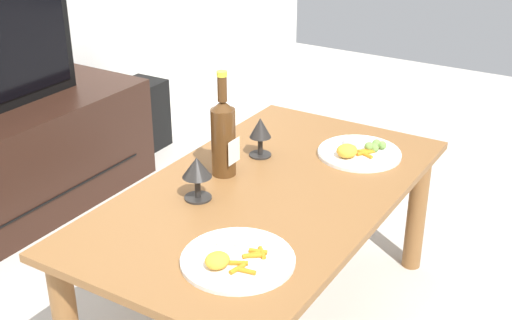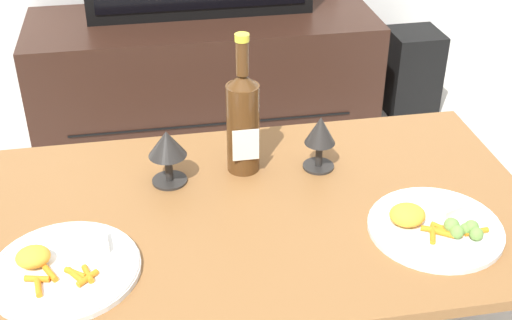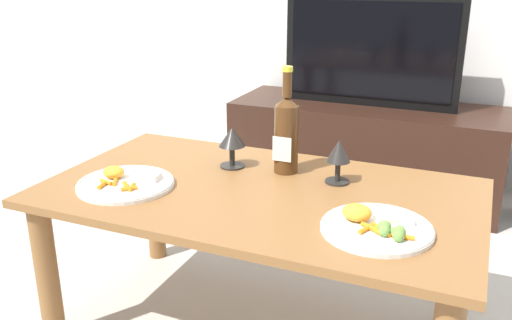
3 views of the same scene
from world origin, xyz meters
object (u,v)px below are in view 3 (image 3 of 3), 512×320
(wine_bottle, at_px, (286,131))
(goblet_left, at_px, (232,140))
(tv_stand, at_px, (364,150))
(dinner_plate_right, at_px, (376,226))
(tv_screen, at_px, (371,50))
(goblet_right, at_px, (339,154))
(dinner_plate_left, at_px, (125,183))
(dining_table, at_px, (259,215))

(wine_bottle, bearing_deg, goblet_left, -171.49)
(tv_stand, height_order, dinner_plate_right, dinner_plate_right)
(tv_screen, distance_m, dinner_plate_right, 1.51)
(goblet_right, bearing_deg, dinner_plate_left, -154.15)
(goblet_left, bearing_deg, wine_bottle, 8.51)
(tv_screen, height_order, wine_bottle, tv_screen)
(wine_bottle, distance_m, dinner_plate_left, 0.53)
(wine_bottle, relative_size, dinner_plate_left, 1.17)
(tv_stand, relative_size, goblet_right, 9.80)
(tv_screen, distance_m, goblet_left, 1.20)
(tv_stand, bearing_deg, dinner_plate_right, -76.91)
(tv_stand, relative_size, wine_bottle, 3.92)
(dining_table, distance_m, tv_stand, 1.33)
(dining_table, distance_m, wine_bottle, 0.28)
(dinner_plate_left, bearing_deg, dinner_plate_right, -0.14)
(tv_stand, xyz_separation_m, dinner_plate_left, (-0.43, -1.46, 0.28))
(tv_stand, distance_m, wine_bottle, 1.21)
(dinner_plate_left, bearing_deg, tv_stand, 73.55)
(tv_stand, xyz_separation_m, wine_bottle, (-0.02, -1.14, 0.41))
(tv_screen, relative_size, goblet_left, 6.39)
(dining_table, height_order, goblet_left, goblet_left)
(dining_table, height_order, tv_stand, dining_table)
(dining_table, xyz_separation_m, tv_screen, (0.04, 1.32, 0.33))
(goblet_right, xyz_separation_m, dinner_plate_right, (0.18, -0.29, -0.08))
(dining_table, xyz_separation_m, wine_bottle, (0.02, 0.18, 0.22))
(tv_screen, relative_size, wine_bottle, 2.51)
(tv_stand, relative_size, dinner_plate_right, 4.73)
(wine_bottle, bearing_deg, dining_table, -96.93)
(tv_screen, xyz_separation_m, dinner_plate_right, (0.34, -1.46, -0.23))
(dinner_plate_left, bearing_deg, goblet_left, 51.53)
(tv_screen, relative_size, goblet_right, 6.29)
(wine_bottle, height_order, dinner_plate_left, wine_bottle)
(tv_screen, height_order, dinner_plate_left, tv_screen)
(goblet_right, bearing_deg, wine_bottle, 171.49)
(dining_table, height_order, goblet_right, goblet_right)
(dinner_plate_left, bearing_deg, tv_screen, 73.53)
(dining_table, xyz_separation_m, goblet_right, (0.20, 0.15, 0.18))
(tv_stand, bearing_deg, dining_table, -91.88)
(tv_stand, distance_m, tv_screen, 0.52)
(dining_table, relative_size, dinner_plate_left, 4.41)
(tv_stand, height_order, goblet_right, goblet_right)
(wine_bottle, xyz_separation_m, dinner_plate_left, (-0.41, -0.31, -0.13))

